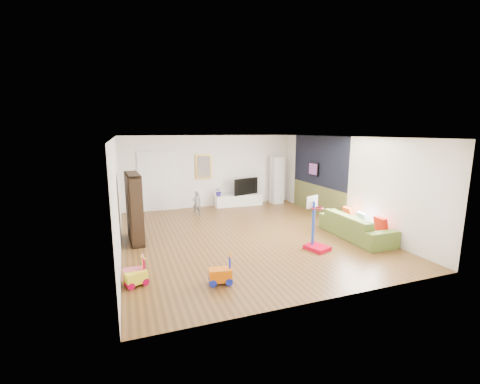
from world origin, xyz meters
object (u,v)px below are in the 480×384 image
object	(u,v)px
basketball_hoop	(318,224)
sofa	(356,226)
media_console	(238,200)
bookshelf	(134,208)

from	to	relation	value
basketball_hoop	sofa	bearing A→B (deg)	-2.60
media_console	sofa	bearing A→B (deg)	-69.07
sofa	basketball_hoop	bearing A→B (deg)	106.80
media_console	sofa	world-z (taller)	sofa
bookshelf	sofa	xyz separation A→B (m)	(5.63, -1.73, -0.57)
media_console	sofa	xyz separation A→B (m)	(1.71, -4.68, 0.11)
sofa	media_console	bearing A→B (deg)	20.52
basketball_hoop	media_console	bearing A→B (deg)	73.44
bookshelf	basketball_hoop	xyz separation A→B (m)	(4.14, -2.17, -0.24)
sofa	basketball_hoop	size ratio (longest dim) A/B	1.69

